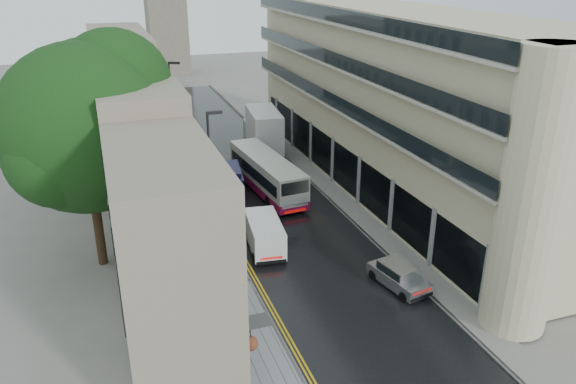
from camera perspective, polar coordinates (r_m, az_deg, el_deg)
road at (r=45.08m, az=-2.64°, el=-0.13°), size 9.00×85.00×0.02m
left_sidewalk at (r=43.91m, az=-9.97°, el=-1.03°), size 2.70×85.00×0.12m
right_sidewalk at (r=46.75m, az=3.71°, el=0.76°), size 1.80×85.00×0.12m
old_shop_row at (r=43.99m, az=-15.70°, el=6.72°), size 4.50×56.00×12.00m
modern_block at (r=45.47m, az=10.45°, el=8.99°), size 8.00×40.00×14.00m
tree_near at (r=34.08m, az=-19.63°, el=3.40°), size 10.56×10.56×13.89m
tree_far at (r=46.79m, az=-19.39°, el=7.49°), size 9.24×9.24×12.46m
cream_bus at (r=42.00m, az=-2.01°, el=0.29°), size 3.43×10.85×2.91m
white_lorry at (r=51.47m, az=-3.51°, el=5.45°), size 3.56×8.86×4.53m
silver_hatchback at (r=31.61m, az=11.74°, el=-9.72°), size 2.38×4.09×1.44m
white_van at (r=34.52m, az=-3.41°, el=-5.68°), size 2.51×4.82×2.09m
navy_van at (r=43.03m, az=-7.03°, el=0.38°), size 2.68×5.11×2.48m
pedestrian at (r=39.59m, az=-8.68°, el=-2.08°), size 0.75×0.58×1.85m
lamp_post_near at (r=35.67m, az=-7.84°, el=1.19°), size 0.99×0.23×8.76m
lamp_post_far at (r=50.91m, az=-11.63°, el=7.68°), size 1.04×0.64×9.19m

